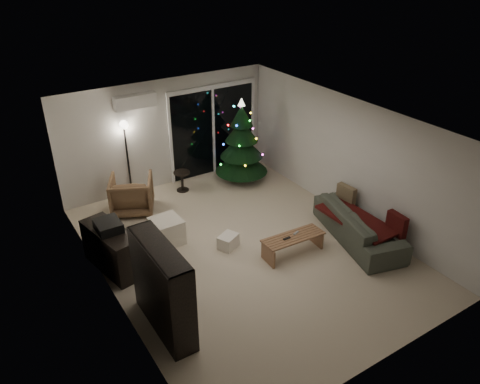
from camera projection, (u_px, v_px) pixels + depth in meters
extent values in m
plane|color=beige|center=(244.00, 249.00, 8.81)|extent=(6.50, 6.50, 0.00)
plane|color=white|center=(245.00, 123.00, 7.62)|extent=(6.50, 6.50, 0.00)
cube|color=silver|center=(167.00, 133.00, 10.62)|extent=(5.00, 0.02, 2.50)
cube|color=silver|center=(387.00, 294.00, 5.80)|extent=(5.00, 0.02, 2.50)
cube|color=silver|center=(105.00, 233.00, 7.03)|extent=(0.02, 6.50, 2.50)
cube|color=silver|center=(348.00, 159.00, 9.40)|extent=(0.02, 6.50, 2.50)
cube|color=black|center=(213.00, 132.00, 11.27)|extent=(2.20, 0.02, 2.10)
cube|color=white|center=(135.00, 101.00, 9.77)|extent=(0.90, 0.22, 0.28)
cube|color=#3F3833|center=(204.00, 165.00, 12.18)|extent=(2.60, 1.00, 0.10)
cube|color=white|center=(196.00, 141.00, 12.21)|extent=(2.20, 0.06, 1.00)
cube|color=black|center=(112.00, 249.00, 8.12)|extent=(0.71, 1.33, 0.79)
cube|color=black|center=(108.00, 226.00, 7.89)|extent=(0.40, 0.47, 0.17)
imported|color=brown|center=(132.00, 194.00, 9.85)|extent=(1.15, 1.16, 0.80)
cube|color=beige|center=(167.00, 231.00, 8.90)|extent=(0.56, 0.56, 0.50)
cube|color=white|center=(130.00, 245.00, 8.65)|extent=(0.49, 0.44, 0.29)
cube|color=white|center=(228.00, 241.00, 8.79)|extent=(0.45, 0.41, 0.26)
cylinder|color=black|center=(182.00, 181.00, 10.75)|extent=(0.46, 0.46, 0.47)
cylinder|color=black|center=(128.00, 160.00, 10.31)|extent=(0.27, 0.27, 1.69)
imported|color=#464E3E|center=(359.00, 224.00, 8.96)|extent=(1.39, 2.34, 0.64)
cube|color=#4B0F0C|center=(356.00, 219.00, 8.85)|extent=(0.68, 1.58, 0.05)
cube|color=brown|center=(346.00, 195.00, 9.44)|extent=(0.16, 0.43, 0.42)
cube|color=#4B0F0C|center=(397.00, 224.00, 8.48)|extent=(0.16, 0.43, 0.42)
cube|color=black|center=(287.00, 238.00, 8.43)|extent=(0.15, 0.04, 0.02)
cube|color=slate|center=(296.00, 233.00, 8.59)|extent=(0.14, 0.08, 0.02)
cone|color=black|center=(241.00, 140.00, 10.88)|extent=(1.41, 1.41, 2.02)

